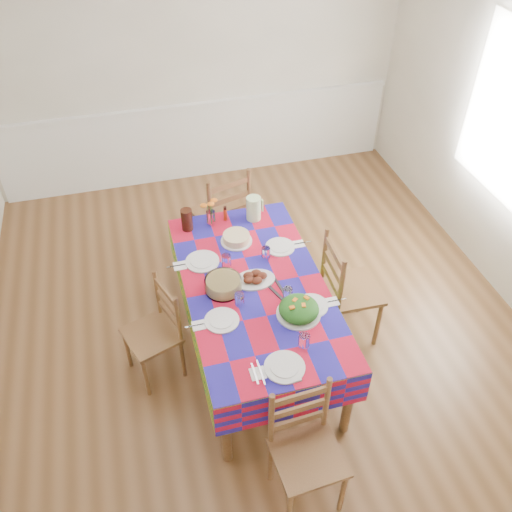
{
  "coord_description": "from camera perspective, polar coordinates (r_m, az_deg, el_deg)",
  "views": [
    {
      "loc": [
        -0.82,
        -3.02,
        3.54
      ],
      "look_at": [
        -0.05,
        -0.15,
        0.94
      ],
      "focal_mm": 38.0,
      "sensor_mm": 36.0,
      "label": 1
    }
  ],
  "objects": [
    {
      "name": "meat_platter",
      "position": [
        4.02,
        -0.15,
        -2.35
      ],
      "size": [
        0.31,
        0.22,
        0.06
      ],
      "color": "silver",
      "rests_on": "dining_table"
    },
    {
      "name": "room",
      "position": [
        3.82,
        0.12,
        6.26
      ],
      "size": [
        4.58,
        5.08,
        2.78
      ],
      "color": "brown",
      "rests_on": "ground"
    },
    {
      "name": "setting_right_far",
      "position": [
        4.27,
        2.08,
        0.73
      ],
      "size": [
        0.44,
        0.26,
        0.11
      ],
      "rotation": [
        0.0,
        0.0,
        -1.57
      ],
      "color": "silver",
      "rests_on": "dining_table"
    },
    {
      "name": "name_card",
      "position": [
        3.44,
        4.22,
        -12.92
      ],
      "size": [
        0.07,
        0.02,
        0.02
      ],
      "primitive_type": "cube",
      "color": "silver",
      "rests_on": "dining_table"
    },
    {
      "name": "salad_platter",
      "position": [
        3.77,
        4.53,
        -5.63
      ],
      "size": [
        0.31,
        0.31,
        0.13
      ],
      "color": "silver",
      "rests_on": "dining_table"
    },
    {
      "name": "setting_right_near",
      "position": [
        3.86,
        5.06,
        -4.76
      ],
      "size": [
        0.44,
        0.25,
        0.11
      ],
      "rotation": [
        0.0,
        0.0,
        -1.57
      ],
      "color": "silver",
      "rests_on": "dining_table"
    },
    {
      "name": "chair_far",
      "position": [
        5.05,
        -3.51,
        4.23
      ],
      "size": [
        0.56,
        0.54,
        1.03
      ],
      "rotation": [
        0.0,
        0.0,
        3.42
      ],
      "color": "brown",
      "rests_on": "room"
    },
    {
      "name": "setting_near_head",
      "position": [
        3.52,
        3.68,
        -10.66
      ],
      "size": [
        0.43,
        0.29,
        0.13
      ],
      "color": "silver",
      "rests_on": "dining_table"
    },
    {
      "name": "hot_sauce",
      "position": [
        4.57,
        -3.26,
        4.51
      ],
      "size": [
        0.03,
        0.03,
        0.14
      ],
      "primitive_type": "cylinder",
      "color": "#B5320E",
      "rests_on": "dining_table"
    },
    {
      "name": "wainscot",
      "position": [
        6.35,
        -5.92,
        12.24
      ],
      "size": [
        4.41,
        0.06,
        0.92
      ],
      "color": "white",
      "rests_on": "room"
    },
    {
      "name": "pasta_bowl",
      "position": [
        3.94,
        -3.46,
        -3.02
      ],
      "size": [
        0.27,
        0.27,
        0.1
      ],
      "color": "white",
      "rests_on": "dining_table"
    },
    {
      "name": "chair_left",
      "position": [
        4.17,
        -10.48,
        -7.94
      ],
      "size": [
        0.47,
        0.48,
        0.87
      ],
      "rotation": [
        0.0,
        0.0,
        -1.23
      ],
      "color": "brown",
      "rests_on": "room"
    },
    {
      "name": "green_pitcher",
      "position": [
        4.56,
        -0.25,
        5.04
      ],
      "size": [
        0.12,
        0.12,
        0.21
      ],
      "primitive_type": "cylinder",
      "color": "#C8EDA7",
      "rests_on": "dining_table"
    },
    {
      "name": "serving_utensils",
      "position": [
        3.96,
        2.37,
        -3.68
      ],
      "size": [
        0.15,
        0.34,
        0.01
      ],
      "color": "black",
      "rests_on": "dining_table"
    },
    {
      "name": "chair_near",
      "position": [
        3.53,
        5.24,
        -19.75
      ],
      "size": [
        0.44,
        0.42,
        0.94
      ],
      "rotation": [
        0.0,
        0.0,
        0.06
      ],
      "color": "brown",
      "rests_on": "room"
    },
    {
      "name": "tea_pitcher",
      "position": [
        4.48,
        -7.29,
        3.82
      ],
      "size": [
        0.1,
        0.1,
        0.19
      ],
      "primitive_type": "cylinder",
      "color": "black",
      "rests_on": "dining_table"
    },
    {
      "name": "dining_table",
      "position": [
        4.06,
        -0.11,
        -3.9
      ],
      "size": [
        1.03,
        1.91,
        0.74
      ],
      "color": "brown",
      "rests_on": "room"
    },
    {
      "name": "cake",
      "position": [
        4.36,
        -2.08,
        1.88
      ],
      "size": [
        0.26,
        0.26,
        0.07
      ],
      "color": "silver",
      "rests_on": "dining_table"
    },
    {
      "name": "flower_vase",
      "position": [
        4.51,
        -4.8,
        4.39
      ],
      "size": [
        0.15,
        0.13,
        0.24
      ],
      "color": "white",
      "rests_on": "dining_table"
    },
    {
      "name": "chair_right",
      "position": [
        4.38,
        9.53,
        -3.57
      ],
      "size": [
        0.43,
        0.45,
        1.0
      ],
      "rotation": [
        0.0,
        0.0,
        1.54
      ],
      "color": "brown",
      "rests_on": "room"
    },
    {
      "name": "setting_left_near",
      "position": [
        3.78,
        -3.03,
        -6.01
      ],
      "size": [
        0.44,
        0.26,
        0.12
      ],
      "rotation": [
        0.0,
        0.0,
        1.57
      ],
      "color": "silver",
      "rests_on": "dining_table"
    },
    {
      "name": "setting_left_far",
      "position": [
        4.16,
        -4.85,
        -0.6
      ],
      "size": [
        0.48,
        0.29,
        0.13
      ],
      "rotation": [
        0.0,
        0.0,
        1.57
      ],
      "color": "silver",
      "rests_on": "dining_table"
    }
  ]
}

